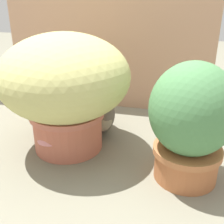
{
  "coord_description": "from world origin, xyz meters",
  "views": [
    {
      "loc": [
        0.39,
        -1.03,
        0.67
      ],
      "look_at": [
        0.12,
        0.04,
        0.18
      ],
      "focal_mm": 45.77,
      "sensor_mm": 36.0,
      "label": 1
    }
  ],
  "objects_px": {
    "cat": "(97,109)",
    "mushroom_ornament_pink": "(51,136)",
    "grass_planter": "(65,85)",
    "leafy_planter": "(191,121)",
    "mushroom_ornament_red": "(52,137)"
  },
  "relations": [
    {
      "from": "grass_planter",
      "to": "mushroom_ornament_red",
      "type": "relative_size",
      "value": 5.06
    },
    {
      "from": "mushroom_ornament_pink",
      "to": "mushroom_ornament_red",
      "type": "distance_m",
      "value": 0.05
    },
    {
      "from": "cat",
      "to": "leafy_planter",
      "type": "bearing_deg",
      "value": -32.38
    },
    {
      "from": "mushroom_ornament_red",
      "to": "mushroom_ornament_pink",
      "type": "bearing_deg",
      "value": -66.19
    },
    {
      "from": "leafy_planter",
      "to": "mushroom_ornament_pink",
      "type": "height_order",
      "value": "leafy_planter"
    },
    {
      "from": "leafy_planter",
      "to": "mushroom_ornament_red",
      "type": "xyz_separation_m",
      "value": [
        -0.56,
        0.04,
        -0.16
      ]
    },
    {
      "from": "cat",
      "to": "mushroom_ornament_pink",
      "type": "relative_size",
      "value": 2.67
    },
    {
      "from": "grass_planter",
      "to": "cat",
      "type": "bearing_deg",
      "value": 63.79
    },
    {
      "from": "grass_planter",
      "to": "leafy_planter",
      "type": "xyz_separation_m",
      "value": [
        0.51,
        -0.11,
        -0.06
      ]
    },
    {
      "from": "grass_planter",
      "to": "mushroom_ornament_pink",
      "type": "height_order",
      "value": "grass_planter"
    },
    {
      "from": "grass_planter",
      "to": "leafy_planter",
      "type": "relative_size",
      "value": 1.22
    },
    {
      "from": "cat",
      "to": "mushroom_ornament_red",
      "type": "distance_m",
      "value": 0.27
    },
    {
      "from": "cat",
      "to": "mushroom_ornament_pink",
      "type": "height_order",
      "value": "cat"
    },
    {
      "from": "grass_planter",
      "to": "leafy_planter",
      "type": "distance_m",
      "value": 0.53
    },
    {
      "from": "mushroom_ornament_red",
      "to": "cat",
      "type": "bearing_deg",
      "value": 60.08
    }
  ]
}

